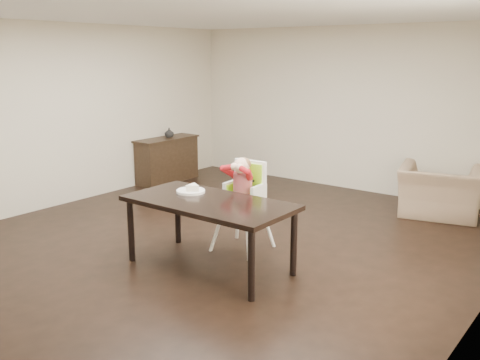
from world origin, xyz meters
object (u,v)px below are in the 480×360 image
Objects in this scene: high_chair at (244,185)px; armchair at (441,183)px; dining_table at (209,208)px; sideboard at (167,160)px.

high_chair is 3.07m from armchair.
armchair is at bearing 59.47° from high_chair.
dining_table is 1.64× the size of high_chair.
high_chair is at bearing 48.98° from armchair.
armchair is (1.36, 3.40, -0.19)m from dining_table.
sideboard is (-3.14, 1.90, -0.38)m from high_chair.
dining_table is at bearing -39.00° from sideboard.
high_chair is at bearing -31.20° from sideboard.
dining_table is 3.67m from armchair.
armchair is at bearing 10.07° from sideboard.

